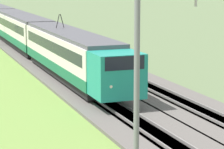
# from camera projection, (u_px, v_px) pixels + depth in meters

# --- Properties ---
(ballast_main) EXTENTS (240.00, 4.40, 0.30)m
(ballast_main) POSITION_uv_depth(u_px,v_px,m) (16.00, 44.00, 60.07)
(ballast_main) COLOR #605B56
(ballast_main) RESTS_ON ground
(ballast_adjacent) EXTENTS (240.00, 4.40, 0.30)m
(ballast_adjacent) POSITION_uv_depth(u_px,v_px,m) (53.00, 43.00, 61.52)
(ballast_adjacent) COLOR #605B56
(ballast_adjacent) RESTS_ON ground
(track_main) EXTENTS (240.00, 1.57, 0.45)m
(track_main) POSITION_uv_depth(u_px,v_px,m) (16.00, 44.00, 60.07)
(track_main) COLOR #4C4238
(track_main) RESTS_ON ground
(track_adjacent) EXTENTS (240.00, 1.57, 0.45)m
(track_adjacent) POSITION_uv_depth(u_px,v_px,m) (53.00, 43.00, 61.52)
(track_adjacent) COLOR #4C4238
(track_adjacent) RESTS_ON ground
(passenger_train) EXTENTS (80.41, 2.90, 4.88)m
(passenger_train) POSITION_uv_depth(u_px,v_px,m) (5.00, 21.00, 66.22)
(passenger_train) COLOR teal
(passenger_train) RESTS_ON ground
(catenary_mast_near) EXTENTS (0.22, 2.56, 7.87)m
(catenary_mast_near) POSITION_uv_depth(u_px,v_px,m) (138.00, 77.00, 19.75)
(catenary_mast_near) COLOR slate
(catenary_mast_near) RESTS_ON ground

